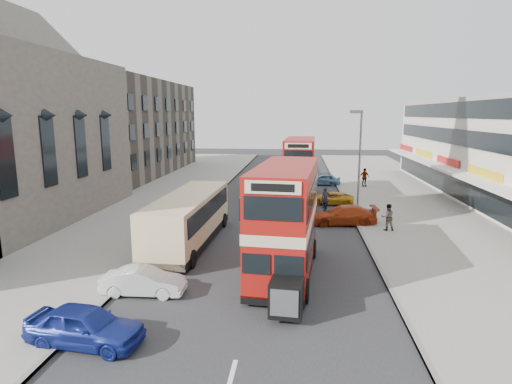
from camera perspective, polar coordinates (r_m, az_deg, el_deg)
The scene contains 19 objects.
ground at distance 17.24m, azimuth -1.21°, elevation -16.52°, with size 160.00×160.00×0.00m, color #28282B.
road_surface at distance 36.14m, azimuth 2.71°, elevation -1.98°, with size 12.00×90.00×0.01m, color #28282B.
pavement_right at distance 37.46m, azimuth 21.38°, elevation -2.16°, with size 12.00×90.00×0.15m, color gray.
pavement_left at distance 38.67m, azimuth -15.34°, elevation -1.42°, with size 12.00×90.00×0.15m, color gray.
kerb_left at distance 36.96m, azimuth -6.78°, elevation -1.66°, with size 0.20×90.00×0.16m, color gray.
kerb_right at distance 36.32m, azimuth 12.37°, elevation -2.05°, with size 0.20×90.00×0.16m, color gray.
brick_terrace at distance 58.39m, azimuth -18.49°, elevation 8.21°, with size 14.00×28.00×12.00m, color #66594C.
street_lamp at distance 33.68m, azimuth 13.77°, elevation 5.04°, with size 1.00×0.20×8.12m.
bus_main at distance 20.49m, azimuth 4.00°, elevation -3.81°, with size 3.35×9.74×5.26m.
bus_second at distance 39.89m, azimuth 5.95°, elevation 3.29°, with size 3.01×9.87×5.39m.
coach at distance 25.91m, azimuth -9.07°, elevation -3.37°, with size 3.02×10.74×2.83m.
car_left_near at distance 16.22m, azimuth -22.17°, elevation -16.43°, with size 1.64×4.09×1.39m, color navy.
car_left_front at distance 19.50m, azimuth -15.01°, elevation -11.63°, with size 1.27×3.65×1.20m, color silver.
car_right_a at distance 30.81m, azimuth 11.74°, elevation -3.10°, with size 1.93×4.74×1.38m, color #9D300F.
car_right_b at distance 37.46m, azimuth 10.17°, elevation -0.85°, with size 1.81×3.92×1.09m, color orange.
car_right_c at distance 47.37m, azimuth 9.15°, elevation 1.67°, with size 1.50×3.73×1.27m, color teal.
pedestrian_near at distance 29.47m, azimuth 17.43°, elevation -3.25°, with size 0.67×0.46×1.83m, color gray.
pedestrian_far at distance 46.56m, azimuth 14.47°, elevation 1.94°, with size 1.16×0.48×1.98m, color gray.
cyclist at distance 34.09m, azimuth 9.35°, elevation -1.71°, with size 0.71×1.90×2.07m.
Camera 1 is at (1.92, -15.23, 7.85)m, focal length 29.50 mm.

